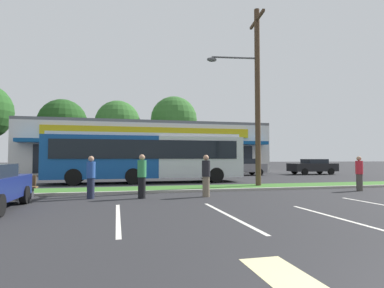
% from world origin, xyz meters
% --- Properties ---
extents(grass_median, '(56.00, 2.20, 0.12)m').
position_xyz_m(grass_median, '(0.00, 14.00, 0.06)').
color(grass_median, '#386B28').
rests_on(grass_median, ground_plane).
extents(curb_lip, '(56.00, 0.24, 0.12)m').
position_xyz_m(curb_lip, '(0.00, 12.78, 0.06)').
color(curb_lip, '#99968C').
rests_on(curb_lip, ground_plane).
extents(parking_stripe_0, '(0.12, 4.80, 0.01)m').
position_xyz_m(parking_stripe_0, '(-3.71, 6.96, 0.00)').
color(parking_stripe_0, silver).
rests_on(parking_stripe_0, ground_plane).
extents(parking_stripe_1, '(0.12, 4.80, 0.01)m').
position_xyz_m(parking_stripe_1, '(-0.63, 6.51, 0.00)').
color(parking_stripe_1, silver).
rests_on(parking_stripe_1, ground_plane).
extents(parking_stripe_2, '(0.12, 4.80, 0.01)m').
position_xyz_m(parking_stripe_2, '(2.14, 5.24, 0.00)').
color(parking_stripe_2, silver).
rests_on(parking_stripe_2, ground_plane).
extents(lot_arrow, '(0.70, 1.60, 0.01)m').
position_xyz_m(lot_arrow, '(-1.47, 2.04, 0.00)').
color(lot_arrow, beige).
rests_on(lot_arrow, ground_plane).
extents(storefront_building, '(26.39, 12.65, 5.56)m').
position_xyz_m(storefront_building, '(-0.32, 35.65, 2.78)').
color(storefront_building, silver).
rests_on(storefront_building, ground_plane).
extents(tree_left, '(6.97, 6.97, 10.22)m').
position_xyz_m(tree_left, '(-11.51, 46.85, 6.73)').
color(tree_left, '#473323').
rests_on(tree_left, ground_plane).
extents(tree_mid_left, '(6.69, 6.69, 10.20)m').
position_xyz_m(tree_mid_left, '(-3.67, 46.04, 6.85)').
color(tree_mid_left, '#473323').
rests_on(tree_mid_left, ground_plane).
extents(tree_mid, '(7.21, 7.21, 11.26)m').
position_xyz_m(tree_mid, '(4.91, 46.23, 7.64)').
color(tree_mid, '#473323').
rests_on(tree_mid, ground_plane).
extents(utility_pole, '(3.09, 2.40, 10.09)m').
position_xyz_m(utility_pole, '(3.77, 14.16, 5.39)').
color(utility_pole, '#4C3826').
rests_on(utility_pole, ground_plane).
extents(city_bus, '(12.82, 2.69, 3.25)m').
position_xyz_m(city_bus, '(-1.79, 19.09, 1.77)').
color(city_bus, '#144793').
rests_on(city_bus, ground_plane).
extents(bus_stop_bench, '(1.60, 0.45, 0.95)m').
position_xyz_m(bus_stop_bench, '(-7.71, 11.90, 0.50)').
color(bus_stop_bench, brown).
rests_on(bus_stop_bench, ground_plane).
extents(car_1, '(4.16, 1.95, 1.57)m').
position_xyz_m(car_1, '(7.93, 25.80, 0.80)').
color(car_1, slate).
rests_on(car_1, ground_plane).
extents(car_3, '(4.67, 2.00, 1.52)m').
position_xyz_m(car_3, '(15.27, 25.64, 0.80)').
color(car_3, black).
rests_on(car_3, ground_plane).
extents(pedestrian_near_bench, '(0.35, 0.35, 1.73)m').
position_xyz_m(pedestrian_near_bench, '(8.04, 11.32, 0.87)').
color(pedestrian_near_bench, '#47423D').
rests_on(pedestrian_near_bench, ground_plane).
extents(pedestrian_by_pole, '(0.36, 0.36, 1.79)m').
position_xyz_m(pedestrian_by_pole, '(-2.75, 10.92, 0.90)').
color(pedestrian_by_pole, black).
rests_on(pedestrian_by_pole, ground_plane).
extents(pedestrian_mid, '(0.35, 0.35, 1.72)m').
position_xyz_m(pedestrian_mid, '(-4.77, 11.32, 0.86)').
color(pedestrian_mid, '#1E2338').
rests_on(pedestrian_mid, ground_plane).
extents(pedestrian_far, '(0.36, 0.36, 1.77)m').
position_xyz_m(pedestrian_far, '(-0.06, 10.84, 0.89)').
color(pedestrian_far, '#726651').
rests_on(pedestrian_far, ground_plane).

